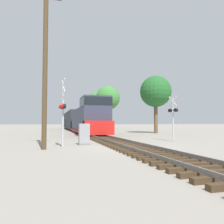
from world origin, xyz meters
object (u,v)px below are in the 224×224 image
object	(u,v)px
freight_train	(76,120)
crossing_signal_near	(63,108)
crossing_signal_far	(173,113)
tree_far_right	(156,92)
utility_pole	(45,65)
tree_deep_background	(97,101)
tree_mid_background	(108,98)
relay_cabinet	(84,134)

from	to	relation	value
freight_train	crossing_signal_near	xyz separation A→B (m)	(-4.04, -29.51, 0.47)
crossing_signal_far	tree_far_right	xyz separation A→B (m)	(5.00, 13.02, 3.81)
utility_pole	tree_far_right	xyz separation A→B (m)	(15.29, 16.03, 1.17)
tree_deep_background	crossing_signal_near	bearing A→B (deg)	-104.41
tree_mid_background	tree_deep_background	distance (m)	10.39
tree_far_right	tree_mid_background	size ratio (longest dim) A/B	0.86
crossing_signal_near	freight_train	bearing A→B (deg)	163.87
relay_cabinet	tree_deep_background	distance (m)	44.35
freight_train	utility_pole	world-z (taller)	utility_pole
utility_pole	tree_far_right	world-z (taller)	utility_pole
relay_cabinet	tree_mid_background	bearing A→B (deg)	72.79
tree_far_right	tree_deep_background	world-z (taller)	tree_deep_background
relay_cabinet	tree_deep_background	xyz separation A→B (m)	(9.68, 42.76, 6.70)
relay_cabinet	tree_deep_background	bearing A→B (deg)	77.24
crossing_signal_near	tree_mid_background	size ratio (longest dim) A/B	0.44
crossing_signal_near	tree_deep_background	world-z (taller)	tree_deep_background
freight_train	tree_far_right	world-z (taller)	tree_far_right
tree_mid_background	tree_deep_background	size ratio (longest dim) A/B	0.99
freight_train	crossing_signal_far	size ratio (longest dim) A/B	11.93
crossing_signal_near	relay_cabinet	world-z (taller)	crossing_signal_near
utility_pole	tree_far_right	size ratio (longest dim) A/B	1.13
freight_train	tree_far_right	xyz separation A→B (m)	(10.16, -14.57, 4.12)
utility_pole	tree_deep_background	world-z (taller)	tree_deep_background
crossing_signal_far	crossing_signal_near	bearing A→B (deg)	89.25
relay_cabinet	utility_pole	world-z (taller)	utility_pole
tree_mid_background	tree_deep_background	bearing A→B (deg)	91.95
freight_train	tree_mid_background	bearing A→B (deg)	26.61
tree_far_right	tree_deep_background	distance (m)	28.90
crossing_signal_far	relay_cabinet	size ratio (longest dim) A/B	2.55
relay_cabinet	tree_deep_background	size ratio (longest dim) A/B	0.15
tree_far_right	tree_mid_background	bearing A→B (deg)	98.17
crossing_signal_near	tree_mid_background	bearing A→B (deg)	152.49
freight_train	tree_deep_background	world-z (taller)	tree_deep_background
crossing_signal_far	tree_mid_background	xyz separation A→B (m)	(2.36, 31.37, 4.81)
tree_far_right	tree_mid_background	xyz separation A→B (m)	(-2.63, 18.34, 1.00)
tree_deep_background	tree_mid_background	bearing A→B (deg)	-88.05
freight_train	crossing_signal_near	distance (m)	29.78
utility_pole	tree_far_right	bearing A→B (deg)	46.35
crossing_signal_far	relay_cabinet	world-z (taller)	crossing_signal_far
crossing_signal_near	tree_far_right	xyz separation A→B (m)	(14.20, 14.94, 3.65)
freight_train	utility_pole	bearing A→B (deg)	-99.51
crossing_signal_far	relay_cabinet	distance (m)	7.90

